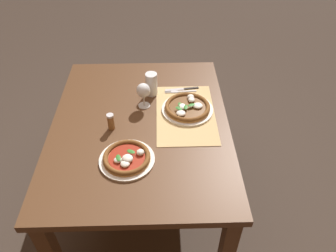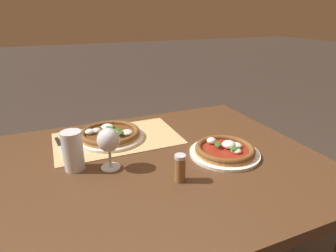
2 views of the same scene
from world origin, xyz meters
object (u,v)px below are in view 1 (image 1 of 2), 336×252
object	(u,v)px
wine_glass	(143,91)
pint_glass	(152,85)
pepper_shaker	(111,122)
knife	(182,89)
pizza_far	(127,158)
pizza_near	(188,108)
fork	(180,92)

from	to	relation	value
wine_glass	pint_glass	world-z (taller)	wine_glass
wine_glass	pepper_shaker	world-z (taller)	wine_glass
wine_glass	knife	bearing A→B (deg)	-56.08
pizza_far	knife	distance (m)	0.67
knife	pepper_shaker	bearing A→B (deg)	130.96
pizza_far	pint_glass	bearing A→B (deg)	-11.89
pint_glass	pepper_shaker	distance (m)	0.38
pizza_near	fork	size ratio (longest dim) A/B	1.49
pint_glass	fork	xyz separation A→B (m)	(0.01, -0.18, -0.06)
fork	pepper_shaker	size ratio (longest dim) A/B	2.07
fork	wine_glass	bearing A→B (deg)	120.52
pizza_near	pizza_far	bearing A→B (deg)	139.78
pizza_far	fork	xyz separation A→B (m)	(0.57, -0.30, -0.01)
wine_glass	fork	distance (m)	0.28
pizza_near	pepper_shaker	distance (m)	0.45
wine_glass	fork	world-z (taller)	wine_glass
pint_glass	pizza_far	bearing A→B (deg)	168.11
fork	knife	world-z (taller)	knife
fork	knife	xyz separation A→B (m)	(0.03, -0.01, 0.00)
fork	knife	bearing A→B (deg)	-23.29
pint_glass	pepper_shaker	bearing A→B (deg)	145.38
pizza_far	pizza_near	bearing A→B (deg)	-40.22
wine_glass	fork	size ratio (longest dim) A/B	0.77
pepper_shaker	wine_glass	bearing A→B (deg)	-41.45
pint_glass	knife	xyz separation A→B (m)	(0.04, -0.19, -0.06)
pizza_near	wine_glass	xyz separation A→B (m)	(0.05, 0.25, 0.08)
pizza_far	pepper_shaker	distance (m)	0.26
pizza_far	pepper_shaker	bearing A→B (deg)	22.38
pizza_far	wine_glass	xyz separation A→B (m)	(0.44, -0.07, 0.09)
pizza_near	pint_glass	world-z (taller)	pint_glass
pizza_far	pepper_shaker	world-z (taller)	pepper_shaker
pizza_far	wine_glass	size ratio (longest dim) A/B	1.78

